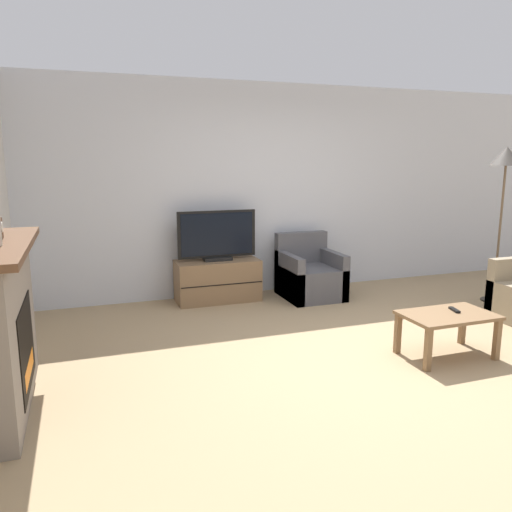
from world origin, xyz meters
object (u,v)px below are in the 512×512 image
(fireplace, at_px, (0,326))
(armchair, at_px, (309,276))
(floor_lamp, at_px, (506,166))
(coffee_table, at_px, (448,320))
(tv_stand, at_px, (218,281))
(remote, at_px, (454,310))
(tv, at_px, (217,237))

(fireplace, bearing_deg, armchair, 30.17)
(armchair, relative_size, floor_lamp, 0.42)
(fireplace, height_order, armchair, fireplace)
(fireplace, height_order, floor_lamp, floor_lamp)
(floor_lamp, bearing_deg, coffee_table, -144.76)
(tv_stand, relative_size, floor_lamp, 0.54)
(coffee_table, relative_size, floor_lamp, 0.43)
(fireplace, xyz_separation_m, coffee_table, (3.60, -0.30, -0.27))
(tv_stand, distance_m, remote, 2.85)
(fireplace, relative_size, remote, 10.37)
(remote, bearing_deg, tv_stand, 137.26)
(tv, bearing_deg, tv_stand, 90.00)
(floor_lamp, bearing_deg, remote, -144.12)
(fireplace, bearing_deg, coffee_table, -4.69)
(tv_stand, bearing_deg, fireplace, -135.17)
(tv_stand, height_order, floor_lamp, floor_lamp)
(tv_stand, relative_size, remote, 6.63)
(tv_stand, distance_m, tv, 0.55)
(fireplace, xyz_separation_m, floor_lamp, (5.39, 0.97, 1.06))
(tv_stand, relative_size, coffee_table, 1.27)
(coffee_table, distance_m, floor_lamp, 2.57)
(tv, distance_m, floor_lamp, 3.56)
(floor_lamp, bearing_deg, armchair, 155.69)
(tv, distance_m, armchair, 1.29)
(armchair, bearing_deg, tv_stand, 169.80)
(remote, bearing_deg, tv, 137.28)
(tv, xyz_separation_m, remote, (1.57, -2.37, -0.39))
(fireplace, relative_size, coffee_table, 1.99)
(floor_lamp, bearing_deg, fireplace, -169.79)
(tv_stand, height_order, tv, tv)
(tv, bearing_deg, floor_lamp, -19.50)
(fireplace, distance_m, coffee_table, 3.62)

